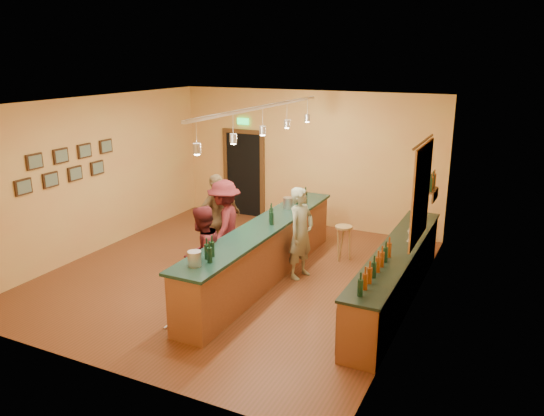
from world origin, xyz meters
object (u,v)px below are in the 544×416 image
at_px(back_counter, 396,274).
at_px(customer_b, 218,218).
at_px(tasting_bar, 263,249).
at_px(bartender, 301,233).
at_px(customer_a, 202,254).
at_px(customer_c, 225,224).
at_px(bar_stool, 344,233).

distance_m(back_counter, customer_b, 3.65).
relative_size(tasting_bar, bartender, 2.99).
distance_m(bartender, customer_a, 1.93).
height_order(tasting_bar, bartender, bartender).
bearing_deg(back_counter, customer_b, 175.20).
distance_m(tasting_bar, customer_b, 1.35).
relative_size(back_counter, customer_a, 2.79).
height_order(back_counter, customer_a, customer_a).
xyz_separation_m(back_counter, customer_b, (-3.61, 0.30, 0.40)).
xyz_separation_m(bartender, customer_a, (-1.10, -1.59, -0.04)).
bearing_deg(tasting_bar, bartender, 38.62).
bearing_deg(customer_c, customer_a, -0.10).
distance_m(tasting_bar, customer_a, 1.29).
height_order(bartender, customer_b, customer_b).
height_order(tasting_bar, customer_b, customer_b).
bearing_deg(tasting_bar, customer_a, -115.53).
relative_size(bartender, customer_b, 0.96).
xyz_separation_m(tasting_bar, customer_a, (-0.55, -1.15, 0.21)).
height_order(tasting_bar, bar_stool, tasting_bar).
xyz_separation_m(customer_c, bar_stool, (1.94, 1.35, -0.30)).
bearing_deg(bartender, tasting_bar, 141.47).
bearing_deg(customer_b, back_counter, 107.11).
bearing_deg(bartender, customer_c, 110.53).
bearing_deg(tasting_bar, customer_c, 165.79).
xyz_separation_m(tasting_bar, customer_b, (-1.23, 0.48, 0.28)).
xyz_separation_m(customer_b, bar_stool, (2.23, 1.11, -0.32)).
xyz_separation_m(customer_b, customer_c, (0.29, -0.25, -0.02)).
height_order(tasting_bar, customer_a, customer_a).
bearing_deg(customer_a, tasting_bar, 161.10).
xyz_separation_m(customer_a, customer_b, (-0.68, 1.63, 0.07)).
xyz_separation_m(back_counter, bar_stool, (-1.38, 1.41, 0.08)).
bearing_deg(tasting_bar, bar_stool, 57.92).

